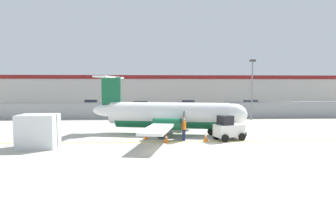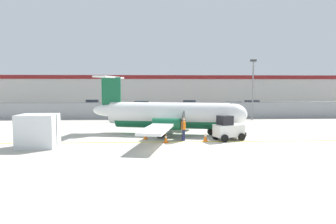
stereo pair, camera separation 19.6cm
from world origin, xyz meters
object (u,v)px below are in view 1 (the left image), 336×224
cargo_container (38,131)px  parked_car_0 (92,104)px  apron_light_pole (252,85)px  parked_car_3 (168,108)px  ground_crew_worker (184,128)px  parked_car_4 (189,105)px  parked_car_5 (233,107)px  traffic_cone_far_left (166,138)px  parked_car_1 (104,108)px  commuter_airplane (171,115)px  parked_car_2 (140,106)px  parked_car_6 (251,105)px  traffic_cone_near_right (146,135)px  traffic_cone_near_left (206,137)px  baggage_tug (228,129)px

cargo_container → parked_car_0: cargo_container is taller
cargo_container → apron_light_pole: size_ratio=0.34×
parked_car_0 → parked_car_3: 17.83m
ground_crew_worker → cargo_container: size_ratio=0.69×
parked_car_4 → parked_car_5: 8.24m
traffic_cone_far_left → parked_car_1: parked_car_1 is taller
commuter_airplane → parked_car_5: 24.47m
parked_car_4 → parked_car_5: bearing=-32.0°
parked_car_2 → parked_car_6: size_ratio=1.04×
cargo_container → parked_car_6: 40.61m
traffic_cone_far_left → traffic_cone_near_right: bearing=134.3°
traffic_cone_near_right → parked_car_6: parked_car_6 is taller
parked_car_3 → parked_car_4: (4.13, 8.35, 0.00)m
parked_car_6 → traffic_cone_near_right: bearing=-122.3°
ground_crew_worker → apron_light_pole: apron_light_pole is taller
parked_car_3 → parked_car_0: bearing=131.9°
commuter_airplane → parked_car_5: (11.34, 21.67, -0.71)m
ground_crew_worker → parked_car_3: same height
cargo_container → traffic_cone_far_left: size_ratio=3.83×
ground_crew_worker → parked_car_3: 21.75m
parked_car_0 → parked_car_1: bearing=-74.3°
commuter_airplane → parked_car_4: size_ratio=3.66×
parked_car_4 → apron_light_pole: size_ratio=0.60×
traffic_cone_near_right → apron_light_pole: bearing=45.1°
cargo_container → parked_car_2: cargo_container is taller
traffic_cone_near_right → parked_car_5: (13.48, 24.13, 0.58)m
commuter_airplane → parked_car_2: 24.63m
traffic_cone_near_left → traffic_cone_far_left: size_ratio=1.00×
traffic_cone_near_right → parked_car_5: parked_car_5 is taller
commuter_airplane → baggage_tug: bearing=-25.2°
commuter_airplane → parked_car_1: (-8.86, 19.94, -0.71)m
traffic_cone_far_left → parked_car_0: bearing=109.3°
traffic_cone_near_left → parked_car_1: parked_car_1 is taller
parked_car_2 → parked_car_3: 7.35m
commuter_airplane → baggage_tug: 5.24m
traffic_cone_near_right → parked_car_4: size_ratio=0.15×
traffic_cone_near_left → parked_car_1: (-11.18, 23.54, 0.58)m
traffic_cone_near_left → baggage_tug: bearing=13.8°
traffic_cone_near_left → parked_car_0: 36.99m
parked_car_3 → parked_car_6: bearing=21.8°
parked_car_1 → commuter_airplane: bearing=117.7°
parked_car_0 → parked_car_1: size_ratio=1.00×
traffic_cone_near_right → parked_car_1: 23.40m
parked_car_5 → parked_car_6: size_ratio=1.00×
ground_crew_worker → traffic_cone_near_right: bearing=14.3°
apron_light_pole → cargo_container: bearing=-142.0°
baggage_tug → parked_car_3: baggage_tug is taller
ground_crew_worker → parked_car_1: bearing=-36.4°
ground_crew_worker → traffic_cone_near_right: size_ratio=2.66×
ground_crew_worker → baggage_tug: bearing=-146.0°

